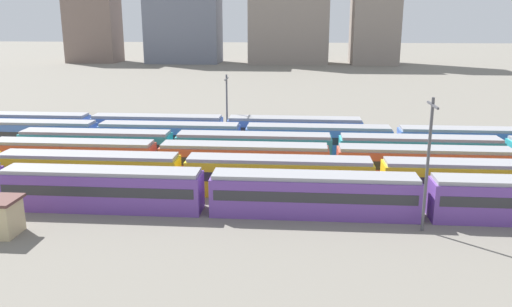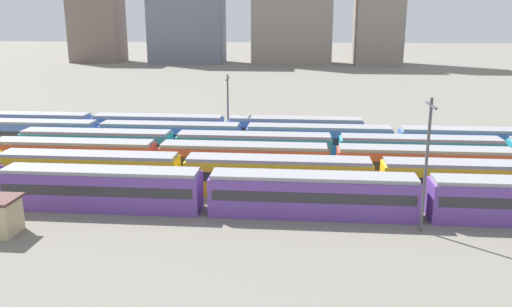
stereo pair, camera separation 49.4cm
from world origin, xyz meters
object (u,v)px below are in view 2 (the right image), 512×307
object	(u,v)px
catenary_pole_1	(228,103)
train_track_4	(244,139)
train_track_0	(424,198)
train_track_1	(377,179)
train_track_5	(158,128)
train_track_3	(335,151)
train_track_2	(333,163)
catenary_pole_2	(427,160)

from	to	relation	value
catenary_pole_1	train_track_4	bearing A→B (deg)	-68.76
train_track_0	catenary_pole_1	world-z (taller)	catenary_pole_1
train_track_1	train_track_5	xyz separation A→B (m)	(-27.04, 20.80, -0.00)
train_track_0	train_track_3	size ratio (longest dim) A/B	1.51
train_track_4	catenary_pole_1	bearing A→B (deg)	111.24
train_track_0	train_track_5	distance (m)	39.93
train_track_2	catenary_pole_2	distance (m)	15.21
train_track_0	train_track_4	distance (m)	27.41
train_track_2	train_track_5	size ratio (longest dim) A/B	1.34
catenary_pole_1	catenary_pole_2	distance (m)	37.50
train_track_2	catenary_pole_1	bearing A→B (deg)	126.80
train_track_4	train_track_2	bearing A→B (deg)	-44.29
train_track_4	catenary_pole_2	xyz separation A→B (m)	(17.14, -23.53, 4.11)
train_track_2	train_track_4	world-z (taller)	same
train_track_4	catenary_pole_2	world-z (taller)	catenary_pole_2
train_track_1	train_track_4	world-z (taller)	same
train_track_3	catenary_pole_1	distance (m)	19.78
catenary_pole_2	catenary_pole_1	bearing A→B (deg)	122.70
train_track_5	catenary_pole_1	world-z (taller)	catenary_pole_1
train_track_1	train_track_3	bearing A→B (deg)	107.73
train_track_1	train_track_2	distance (m)	6.51
train_track_4	train_track_5	distance (m)	13.50
train_track_1	train_track_2	world-z (taller)	same
train_track_3	train_track_5	size ratio (longest dim) A/B	1.34
train_track_3	catenary_pole_2	size ratio (longest dim) A/B	6.84
train_track_3	catenary_pole_1	bearing A→B (deg)	137.40
train_track_3	train_track_5	xyz separation A→B (m)	(-23.71, 10.40, -0.00)
train_track_2	train_track_1	bearing A→B (deg)	-53.01
train_track_0	catenary_pole_2	bearing A→B (deg)	-104.54
catenary_pole_2	train_track_3	bearing A→B (deg)	107.80
catenary_pole_1	train_track_3	bearing A→B (deg)	-42.60
train_track_1	train_track_3	distance (m)	10.92
train_track_3	train_track_4	bearing A→B (deg)	155.20
train_track_4	train_track_3	bearing A→B (deg)	-24.80
train_track_2	train_track_3	bearing A→B (deg)	83.51
train_track_0	catenary_pole_2	world-z (taller)	catenary_pole_2
train_track_3	train_track_5	bearing A→B (deg)	156.32
train_track_5	catenary_pole_2	distance (m)	41.45
train_track_1	train_track_2	xyz separation A→B (m)	(-3.92, 5.20, 0.00)
catenary_pole_2	train_track_0	bearing A→B (deg)	75.46
train_track_2	train_track_4	size ratio (longest dim) A/B	1.00
train_track_3	catenary_pole_2	distance (m)	19.69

